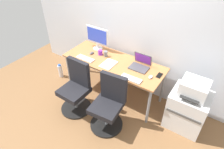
{
  "coord_description": "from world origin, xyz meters",
  "views": [
    {
      "loc": [
        1.55,
        -2.37,
        2.63
      ],
      "look_at": [
        0.0,
        -0.05,
        0.49
      ],
      "focal_mm": 30.98,
      "sensor_mm": 36.0,
      "label": 1
    }
  ],
  "objects_px": {
    "office_chair_right": "(109,105)",
    "desktop_monitor": "(97,37)",
    "side_cabinet": "(187,110)",
    "printer": "(194,88)",
    "office_chair_left": "(76,89)",
    "coffee_mug": "(100,52)",
    "open_laptop": "(140,64)",
    "water_bottle_on_floor": "(60,71)"
  },
  "relations": [
    {
      "from": "office_chair_right",
      "to": "coffee_mug",
      "type": "height_order",
      "value": "office_chair_right"
    },
    {
      "from": "printer",
      "to": "side_cabinet",
      "type": "bearing_deg",
      "value": 90.0
    },
    {
      "from": "office_chair_right",
      "to": "printer",
      "type": "relative_size",
      "value": 2.35
    },
    {
      "from": "office_chair_left",
      "to": "office_chair_right",
      "type": "bearing_deg",
      "value": -0.03
    },
    {
      "from": "printer",
      "to": "office_chair_left",
      "type": "bearing_deg",
      "value": -158.65
    },
    {
      "from": "office_chair_left",
      "to": "desktop_monitor",
      "type": "height_order",
      "value": "desktop_monitor"
    },
    {
      "from": "office_chair_right",
      "to": "coffee_mug",
      "type": "distance_m",
      "value": 1.04
    },
    {
      "from": "side_cabinet",
      "to": "desktop_monitor",
      "type": "height_order",
      "value": "desktop_monitor"
    },
    {
      "from": "office_chair_left",
      "to": "water_bottle_on_floor",
      "type": "bearing_deg",
      "value": 153.11
    },
    {
      "from": "office_chair_right",
      "to": "side_cabinet",
      "type": "relative_size",
      "value": 1.42
    },
    {
      "from": "printer",
      "to": "coffee_mug",
      "type": "bearing_deg",
      "value": 178.8
    },
    {
      "from": "office_chair_left",
      "to": "office_chair_right",
      "type": "distance_m",
      "value": 0.68
    },
    {
      "from": "printer",
      "to": "office_chair_right",
      "type": "bearing_deg",
      "value": -147.17
    },
    {
      "from": "coffee_mug",
      "to": "side_cabinet",
      "type": "bearing_deg",
      "value": -1.17
    },
    {
      "from": "printer",
      "to": "water_bottle_on_floor",
      "type": "height_order",
      "value": "printer"
    },
    {
      "from": "side_cabinet",
      "to": "coffee_mug",
      "type": "height_order",
      "value": "coffee_mug"
    },
    {
      "from": "coffee_mug",
      "to": "office_chair_left",
      "type": "bearing_deg",
      "value": -90.8
    },
    {
      "from": "open_laptop",
      "to": "printer",
      "type": "bearing_deg",
      "value": -5.86
    },
    {
      "from": "side_cabinet",
      "to": "office_chair_right",
      "type": "bearing_deg",
      "value": -147.13
    },
    {
      "from": "side_cabinet",
      "to": "office_chair_left",
      "type": "bearing_deg",
      "value": -158.62
    },
    {
      "from": "side_cabinet",
      "to": "desktop_monitor",
      "type": "relative_size",
      "value": 1.38
    },
    {
      "from": "open_laptop",
      "to": "office_chair_right",
      "type": "bearing_deg",
      "value": -99.45
    },
    {
      "from": "open_laptop",
      "to": "desktop_monitor",
      "type": "bearing_deg",
      "value": 174.3
    },
    {
      "from": "office_chair_right",
      "to": "printer",
      "type": "xyz_separation_m",
      "value": [
        1.04,
        0.67,
        0.36
      ]
    },
    {
      "from": "side_cabinet",
      "to": "coffee_mug",
      "type": "xyz_separation_m",
      "value": [
        -1.7,
        0.03,
        0.47
      ]
    },
    {
      "from": "desktop_monitor",
      "to": "open_laptop",
      "type": "distance_m",
      "value": 0.99
    },
    {
      "from": "office_chair_right",
      "to": "desktop_monitor",
      "type": "relative_size",
      "value": 1.96
    },
    {
      "from": "side_cabinet",
      "to": "desktop_monitor",
      "type": "distance_m",
      "value": 2.0
    },
    {
      "from": "printer",
      "to": "desktop_monitor",
      "type": "xyz_separation_m",
      "value": [
        -1.88,
        0.19,
        0.22
      ]
    },
    {
      "from": "office_chair_right",
      "to": "desktop_monitor",
      "type": "distance_m",
      "value": 1.33
    },
    {
      "from": "desktop_monitor",
      "to": "office_chair_right",
      "type": "bearing_deg",
      "value": -45.71
    },
    {
      "from": "water_bottle_on_floor",
      "to": "desktop_monitor",
      "type": "height_order",
      "value": "desktop_monitor"
    },
    {
      "from": "water_bottle_on_floor",
      "to": "coffee_mug",
      "type": "distance_m",
      "value": 1.16
    },
    {
      "from": "office_chair_left",
      "to": "office_chair_right",
      "type": "height_order",
      "value": "same"
    },
    {
      "from": "office_chair_right",
      "to": "coffee_mug",
      "type": "xyz_separation_m",
      "value": [
        -0.67,
        0.71,
        0.37
      ]
    },
    {
      "from": "printer",
      "to": "coffee_mug",
      "type": "height_order",
      "value": "printer"
    },
    {
      "from": "printer",
      "to": "open_laptop",
      "type": "distance_m",
      "value": 0.92
    },
    {
      "from": "side_cabinet",
      "to": "water_bottle_on_floor",
      "type": "height_order",
      "value": "side_cabinet"
    },
    {
      "from": "printer",
      "to": "desktop_monitor",
      "type": "relative_size",
      "value": 0.83
    },
    {
      "from": "side_cabinet",
      "to": "desktop_monitor",
      "type": "bearing_deg",
      "value": 174.25
    },
    {
      "from": "water_bottle_on_floor",
      "to": "open_laptop",
      "type": "bearing_deg",
      "value": 9.86
    },
    {
      "from": "office_chair_left",
      "to": "water_bottle_on_floor",
      "type": "xyz_separation_m",
      "value": [
        -0.92,
        0.46,
        -0.28
      ]
    }
  ]
}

